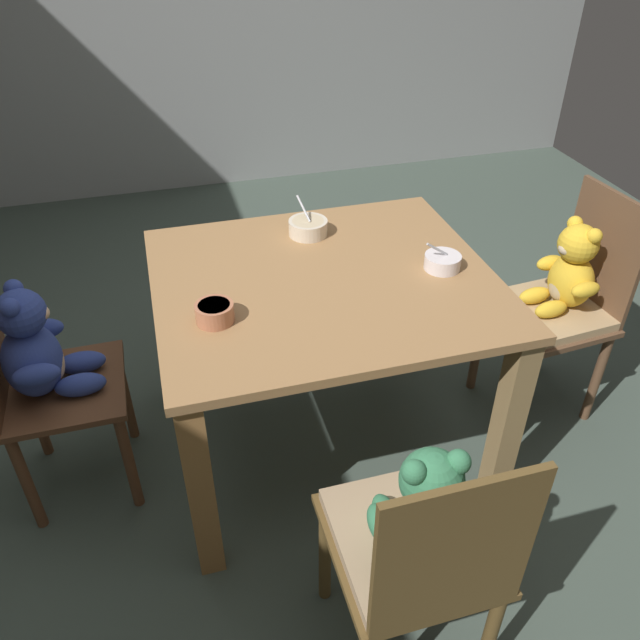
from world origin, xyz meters
The scene contains 8 objects.
ground_plane centered at (0.00, 0.00, -0.02)m, with size 5.20×5.20×0.04m.
dining_table centered at (0.00, 0.00, 0.59)m, with size 1.08×0.96×0.73m.
teddy_chair_near_front centered at (-0.01, -0.85, 0.53)m, with size 0.39×0.41×0.87m.
teddy_chair_near_right centered at (0.91, -0.03, 0.53)m, with size 0.42×0.41×0.89m.
teddy_chair_near_left centered at (-0.91, 0.04, 0.54)m, with size 0.38×0.40×0.86m.
porridge_bowl_white_near_right centered at (0.39, -0.05, 0.75)m, with size 0.13×0.12×0.11m.
porridge_bowl_cream_far_center centered at (0.02, 0.29, 0.75)m, with size 0.14×0.15×0.12m.
porridge_bowl_terracotta_near_left centered at (-0.37, -0.15, 0.76)m, with size 0.11×0.11×0.06m.
Camera 1 is at (-0.48, -1.66, 1.80)m, focal length 35.63 mm.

